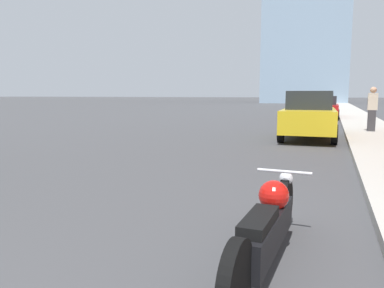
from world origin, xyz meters
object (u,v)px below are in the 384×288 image
object	(u,v)px
parked_car_yellow	(309,115)
parked_car_red	(324,107)
pedestrian	(372,108)
parked_car_silver	(324,102)
motorcycle	(267,226)

from	to	relation	value
parked_car_yellow	parked_car_red	world-z (taller)	parked_car_yellow
parked_car_yellow	parked_car_red	distance (m)	12.25
pedestrian	parked_car_silver	bearing A→B (deg)	95.87
parked_car_red	parked_car_silver	size ratio (longest dim) A/B	1.08
parked_car_red	pedestrian	bearing A→B (deg)	-78.18
parked_car_yellow	parked_car_silver	world-z (taller)	parked_car_silver
parked_car_silver	pedestrian	distance (m)	21.54
motorcycle	parked_car_red	world-z (taller)	parked_car_red
parked_car_yellow	pedestrian	distance (m)	3.27
motorcycle	parked_car_red	xyz separation A→B (m)	(0.06, 22.99, 0.40)
motorcycle	parked_car_yellow	distance (m)	10.75
parked_car_yellow	parked_car_silver	bearing A→B (deg)	88.47
parked_car_red	parked_car_silver	bearing A→B (deg)	91.33
parked_car_yellow	parked_car_silver	xyz separation A→B (m)	(0.08, 23.76, 0.03)
parked_car_silver	pedestrian	world-z (taller)	pedestrian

